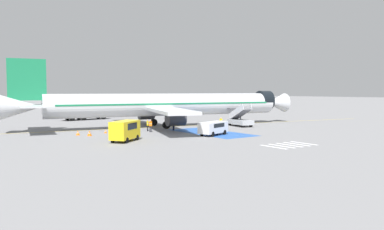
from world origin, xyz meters
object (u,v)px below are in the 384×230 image
service_van_1 (213,127)px  fuel_tanker (85,111)px  ground_crew_3 (150,125)px  boarding_stairs_forward (240,120)px  ground_crew_0 (174,123)px  ground_crew_1 (148,124)px  traffic_cone_1 (106,131)px  service_van_0 (125,129)px  traffic_cone_2 (78,133)px  traffic_cone_0 (89,133)px  ground_crew_2 (221,122)px  airliner (166,105)px

service_van_1 → fuel_tanker: bearing=168.7°
ground_crew_3 → boarding_stairs_forward: bearing=-153.4°
ground_crew_0 → ground_crew_1: (-3.60, 1.21, -0.08)m
ground_crew_1 → ground_crew_3: ground_crew_3 is taller
service_van_1 → traffic_cone_1: bearing=-153.8°
ground_crew_1 → traffic_cone_1: ground_crew_1 is taller
fuel_tanker → ground_crew_0: fuel_tanker is taller
fuel_tanker → service_van_0: bearing=-17.1°
boarding_stairs_forward → traffic_cone_2: size_ratio=9.34×
ground_crew_1 → traffic_cone_0: (-8.75, -0.78, -0.61)m
fuel_tanker → traffic_cone_0: fuel_tanker is taller
service_van_0 → traffic_cone_0: bearing=-26.7°
ground_crew_0 → service_van_1: bearing=69.3°
boarding_stairs_forward → ground_crew_2: size_ratio=3.32×
ground_crew_1 → ground_crew_0: bearing=94.1°
airliner → traffic_cone_1: airliner is taller
boarding_stairs_forward → ground_crew_0: (-12.15, 0.90, 0.08)m
ground_crew_1 → ground_crew_2: (11.38, -2.55, 0.00)m
ground_crew_3 → traffic_cone_1: 6.13m
airliner → traffic_cone_0: airliner is taller
ground_crew_1 → ground_crew_2: size_ratio=1.00×
airliner → fuel_tanker: size_ratio=5.02×
ground_crew_3 → airliner: bearing=-107.9°
service_van_0 → ground_crew_3: size_ratio=2.63×
service_van_1 → traffic_cone_0: (-13.28, 8.48, -0.72)m
traffic_cone_1 → service_van_1: bearing=-45.0°
airliner → ground_crew_3: 8.29m
ground_crew_2 → traffic_cone_2: ground_crew_2 is taller
service_van_0 → traffic_cone_1: size_ratio=9.68×
airliner → fuel_tanker: (-5.68, 21.63, -1.73)m
ground_crew_0 → traffic_cone_0: bearing=-29.3°
service_van_0 → ground_crew_1: service_van_0 is taller
airliner → service_van_0: size_ratio=10.50×
ground_crew_0 → ground_crew_3: 3.83m
airliner → boarding_stairs_forward: airliner is taller
airliner → ground_crew_1: bearing=-44.1°
service_van_1 → ground_crew_0: size_ratio=2.75×
fuel_tanker → traffic_cone_0: 27.88m
boarding_stairs_forward → ground_crew_1: boarding_stairs_forward is taller
traffic_cone_1 → traffic_cone_2: size_ratio=0.79×
traffic_cone_0 → traffic_cone_1: 3.46m
traffic_cone_0 → traffic_cone_1: traffic_cone_0 is taller
ground_crew_0 → traffic_cone_1: 9.74m
ground_crew_2 → traffic_cone_0: bearing=32.9°
boarding_stairs_forward → ground_crew_2: boarding_stairs_forward is taller
ground_crew_2 → service_van_0: bearing=54.6°
ground_crew_1 → traffic_cone_0: size_ratio=2.46×
ground_crew_0 → ground_crew_1: bearing=-46.0°
boarding_stairs_forward → service_van_1: boarding_stairs_forward is taller
airliner → service_van_1: size_ratio=9.60×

